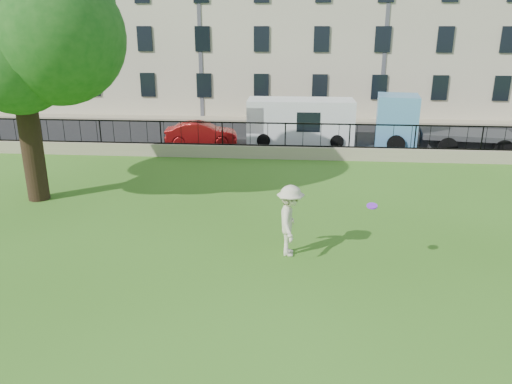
# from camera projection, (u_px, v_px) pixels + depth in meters

# --- Properties ---
(ground) EXTENTS (120.00, 120.00, 0.00)m
(ground) POSITION_uv_depth(u_px,v_px,m) (270.00, 279.00, 12.55)
(ground) COLOR #346518
(ground) RESTS_ON ground
(retaining_wall) EXTENTS (50.00, 0.40, 0.60)m
(retaining_wall) POSITION_uv_depth(u_px,v_px,m) (285.00, 152.00, 23.79)
(retaining_wall) COLOR gray
(retaining_wall) RESTS_ON ground
(iron_railing) EXTENTS (50.00, 0.05, 1.13)m
(iron_railing) POSITION_uv_depth(u_px,v_px,m) (285.00, 135.00, 23.52)
(iron_railing) COLOR black
(iron_railing) RESTS_ON retaining_wall
(street) EXTENTS (60.00, 9.00, 0.01)m
(street) POSITION_uv_depth(u_px,v_px,m) (287.00, 137.00, 28.32)
(street) COLOR black
(street) RESTS_ON ground
(sidewalk) EXTENTS (60.00, 1.40, 0.12)m
(sidewalk) POSITION_uv_depth(u_px,v_px,m) (289.00, 120.00, 33.21)
(sidewalk) COLOR gray
(sidewalk) RESTS_ON ground
(building_row) EXTENTS (56.40, 10.40, 13.80)m
(building_row) POSITION_uv_depth(u_px,v_px,m) (293.00, 13.00, 36.38)
(building_row) COLOR beige
(building_row) RESTS_ON ground
(tree) EXTENTS (7.85, 6.05, 9.59)m
(tree) POSITION_uv_depth(u_px,v_px,m) (10.00, 17.00, 16.41)
(tree) COLOR black
(tree) RESTS_ON ground
(man) EXTENTS (0.75, 1.30, 2.00)m
(man) POSITION_uv_depth(u_px,v_px,m) (290.00, 221.00, 13.62)
(man) COLOR beige
(man) RESTS_ON ground
(frisbee) EXTENTS (0.36, 0.35, 0.12)m
(frisbee) POSITION_uv_depth(u_px,v_px,m) (372.00, 206.00, 12.52)
(frisbee) COLOR #8828E5
(red_sedan) EXTENTS (3.90, 1.81, 1.24)m
(red_sedan) POSITION_uv_depth(u_px,v_px,m) (201.00, 134.00, 26.32)
(red_sedan) COLOR #A41415
(red_sedan) RESTS_ON street
(white_van) EXTENTS (5.62, 2.25, 2.35)m
(white_van) POSITION_uv_depth(u_px,v_px,m) (300.00, 121.00, 26.66)
(white_van) COLOR white
(white_van) RESTS_ON street
(blue_truck) EXTENTS (6.73, 3.11, 2.72)m
(blue_truck) POSITION_uv_depth(u_px,v_px,m) (443.00, 124.00, 25.08)
(blue_truck) COLOR #599BD2
(blue_truck) RESTS_ON street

